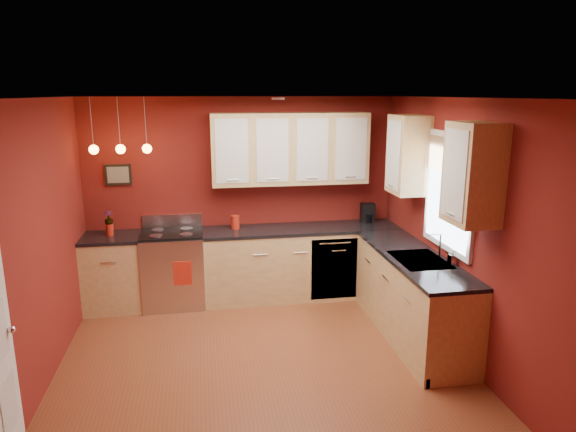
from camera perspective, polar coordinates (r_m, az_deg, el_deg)
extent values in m
plane|color=brown|center=(5.26, -2.71, -16.64)|extent=(4.20, 4.20, 0.00)
cube|color=silver|center=(4.55, -3.08, 12.97)|extent=(4.00, 4.20, 0.02)
cube|color=maroon|center=(6.77, -5.03, 2.05)|extent=(4.00, 0.02, 2.60)
cube|color=maroon|center=(2.82, 2.46, -14.95)|extent=(4.00, 0.02, 2.60)
cube|color=maroon|center=(4.94, -26.65, -3.74)|extent=(0.02, 4.20, 2.60)
cube|color=maroon|center=(5.35, 18.90, -1.75)|extent=(0.02, 4.20, 2.60)
cube|color=#DCB576|center=(6.78, -18.77, -6.09)|extent=(0.70, 0.60, 0.90)
cube|color=#DCB576|center=(6.81, 1.49, -5.27)|extent=(2.54, 0.60, 0.90)
cube|color=#DCB576|center=(5.87, 13.56, -8.79)|extent=(0.60, 2.10, 0.90)
cube|color=black|center=(6.64, -19.07, -2.26)|extent=(0.70, 0.62, 0.04)
cube|color=black|center=(6.67, 1.52, -1.44)|extent=(2.54, 0.62, 0.04)
cube|color=black|center=(5.71, 13.82, -4.43)|extent=(0.62, 2.10, 0.04)
cube|color=silver|center=(6.70, -12.57, -5.83)|extent=(0.76, 0.64, 0.92)
cube|color=black|center=(6.41, -12.70, -6.54)|extent=(0.55, 0.02, 0.32)
cylinder|color=silver|center=(6.32, -12.81, -4.53)|extent=(0.60, 0.02, 0.02)
cube|color=black|center=(6.56, -12.78, -1.91)|extent=(0.76, 0.60, 0.03)
cylinder|color=gray|center=(6.43, -14.45, -2.13)|extent=(0.16, 0.16, 0.01)
cylinder|color=gray|center=(6.41, -11.24, -2.01)|extent=(0.16, 0.16, 0.01)
cylinder|color=gray|center=(6.70, -14.27, -1.49)|extent=(0.16, 0.16, 0.01)
cylinder|color=gray|center=(6.68, -11.19, -1.37)|extent=(0.16, 0.16, 0.01)
cube|color=silver|center=(6.82, -12.71, -0.48)|extent=(0.76, 0.04, 0.16)
cube|color=silver|center=(6.62, 5.14, -5.87)|extent=(0.60, 0.02, 0.80)
cube|color=gray|center=(5.58, 14.43, -4.93)|extent=(0.50, 0.70, 0.05)
cube|color=black|center=(5.74, 13.73, -4.51)|extent=(0.42, 0.30, 0.02)
cube|color=black|center=(5.44, 15.14, -5.58)|extent=(0.42, 0.30, 0.02)
cylinder|color=silver|center=(5.63, 16.57, -3.17)|extent=(0.02, 0.02, 0.28)
cylinder|color=silver|center=(5.56, 16.02, -1.93)|extent=(0.16, 0.02, 0.02)
cube|color=white|center=(5.52, 17.53, 2.55)|extent=(0.04, 1.02, 1.22)
cube|color=white|center=(5.52, 17.39, 2.54)|extent=(0.01, 0.90, 1.10)
cube|color=olive|center=(5.46, 17.52, 6.35)|extent=(0.02, 0.96, 0.36)
cube|color=silver|center=(4.34, -28.57, -17.90)|extent=(0.00, 0.28, 0.40)
sphere|color=silver|center=(4.23, -28.38, -11.04)|extent=(0.06, 0.06, 0.06)
cube|color=#DCB576|center=(6.58, 0.24, 7.49)|extent=(2.00, 0.35, 0.90)
cube|color=#DCB576|center=(5.43, 16.17, 5.67)|extent=(0.35, 1.95, 0.90)
cube|color=black|center=(6.75, -18.35, 4.39)|extent=(0.32, 0.03, 0.26)
cylinder|color=gray|center=(6.39, -21.00, 9.58)|extent=(0.01, 0.01, 0.60)
sphere|color=#FFA53F|center=(6.42, -20.77, 6.91)|extent=(0.11, 0.11, 0.11)
cylinder|color=gray|center=(6.34, -18.31, 9.76)|extent=(0.01, 0.01, 0.60)
sphere|color=#FFA53F|center=(6.37, -18.11, 7.07)|extent=(0.11, 0.11, 0.11)
cylinder|color=gray|center=(6.31, -15.57, 9.93)|extent=(0.01, 0.01, 0.60)
sphere|color=#FFA53F|center=(6.33, -15.40, 7.22)|extent=(0.11, 0.11, 0.11)
cylinder|color=#B02112|center=(6.62, -5.88, -0.74)|extent=(0.11, 0.11, 0.16)
cylinder|color=#B02112|center=(6.60, -5.90, -0.01)|extent=(0.11, 0.11, 0.02)
cylinder|color=#B02112|center=(6.65, -19.20, -1.44)|extent=(0.09, 0.09, 0.14)
imported|color=#B02112|center=(6.61, -19.29, -0.24)|extent=(0.12, 0.12, 0.18)
cube|color=black|center=(7.01, 8.83, 0.38)|extent=(0.19, 0.16, 0.26)
cylinder|color=black|center=(6.98, 8.95, -0.26)|extent=(0.11, 0.11, 0.12)
imported|color=silver|center=(5.47, 17.82, -4.37)|extent=(0.08, 0.09, 0.16)
cube|color=#B02112|center=(6.36, -11.64, -6.26)|extent=(0.22, 0.01, 0.30)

